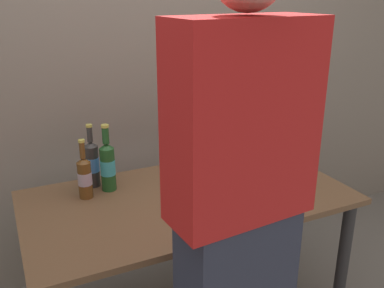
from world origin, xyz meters
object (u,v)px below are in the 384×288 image
(beer_bottle_amber, at_px, (85,176))
(coffee_mug, at_px, (271,146))
(beer_bottle_brown, at_px, (108,165))
(beer_bottle_green, at_px, (92,163))
(person_figure, at_px, (238,232))
(laptop, at_px, (223,167))

(beer_bottle_amber, xyz_separation_m, coffee_mug, (1.09, 0.09, -0.05))
(beer_bottle_brown, distance_m, beer_bottle_green, 0.09)
(beer_bottle_green, xyz_separation_m, person_figure, (0.27, -0.90, 0.05))
(laptop, bearing_deg, person_figure, -116.31)
(beer_bottle_brown, xyz_separation_m, person_figure, (0.21, -0.82, 0.04))
(beer_bottle_green, bearing_deg, beer_bottle_brown, -53.03)
(beer_bottle_brown, bearing_deg, coffee_mug, 3.34)
(beer_bottle_green, height_order, coffee_mug, beer_bottle_green)
(laptop, distance_m, beer_bottle_brown, 0.59)
(person_figure, distance_m, coffee_mug, 1.17)
(laptop, relative_size, person_figure, 0.21)
(coffee_mug, bearing_deg, laptop, -160.89)
(laptop, relative_size, beer_bottle_brown, 1.18)
(beer_bottle_amber, bearing_deg, beer_bottle_brown, 16.47)
(beer_bottle_brown, height_order, coffee_mug, beer_bottle_brown)
(beer_bottle_amber, height_order, person_figure, person_figure)
(laptop, bearing_deg, beer_bottle_amber, 176.32)
(beer_bottle_brown, relative_size, person_figure, 0.18)
(beer_bottle_amber, distance_m, beer_bottle_green, 0.13)
(beer_bottle_brown, bearing_deg, laptop, -7.80)
(beer_bottle_brown, height_order, beer_bottle_amber, beer_bottle_brown)
(beer_bottle_amber, xyz_separation_m, beer_bottle_green, (0.06, 0.11, 0.02))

